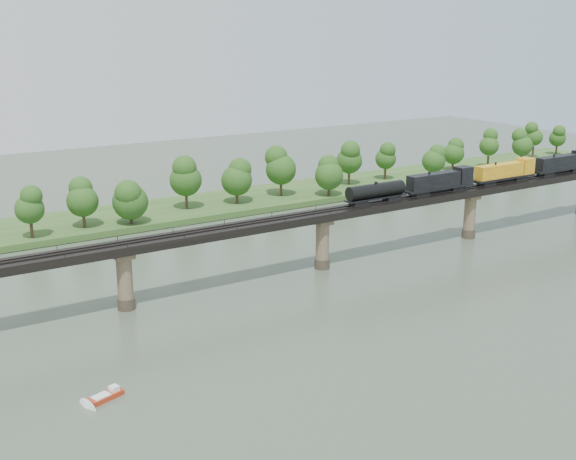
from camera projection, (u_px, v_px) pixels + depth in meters
ground at (427, 319)px, 117.40m from camera, size 400.00×400.00×0.00m
far_bank at (201, 207)px, 186.47m from camera, size 300.00×24.00×1.60m
bridge at (322, 242)px, 140.37m from camera, size 236.00×30.00×11.50m
bridge_superstructure at (323, 210)px, 138.64m from camera, size 220.00×4.90×0.75m
far_treeline at (177, 183)px, 176.44m from camera, size 289.06×17.54×13.60m
freight_train at (483, 175)px, 160.25m from camera, size 73.05×2.85×5.03m
motorboat at (106, 396)px, 92.04m from camera, size 4.89×2.99×1.29m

